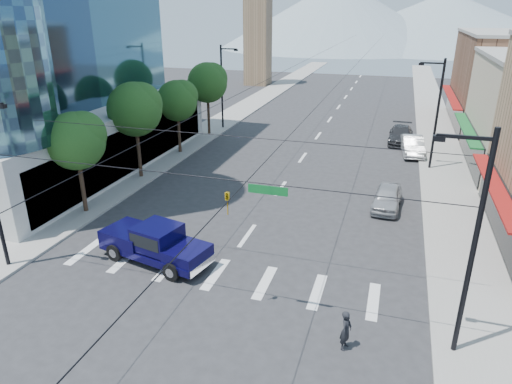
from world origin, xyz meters
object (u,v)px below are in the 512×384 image
parked_car_far (401,135)px  parked_car_mid (412,146)px  pickup_truck (155,242)px  pedestrian (346,330)px  parked_car_near (387,197)px

parked_car_far → parked_car_mid: bearing=-73.1°
pickup_truck → parked_car_far: 30.47m
pedestrian → parked_car_near: (0.99, 14.65, -0.09)m
parked_car_near → parked_car_mid: 13.41m
pickup_truck → parked_car_mid: size_ratio=1.29×
pickup_truck → parked_car_far: pickup_truck is taller
pickup_truck → pedestrian: (10.46, -3.83, -0.25)m
pedestrian → parked_car_mid: pedestrian is taller
parked_car_near → parked_car_mid: parked_car_mid is taller
pickup_truck → parked_car_far: (12.07, 27.98, -0.28)m
parked_car_far → pickup_truck: bearing=-112.1°
parked_car_near → parked_car_far: 17.17m
parked_car_mid → parked_car_far: (-1.08, 3.86, -0.02)m
pedestrian → parked_car_far: pedestrian is taller
pedestrian → parked_car_far: 31.85m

